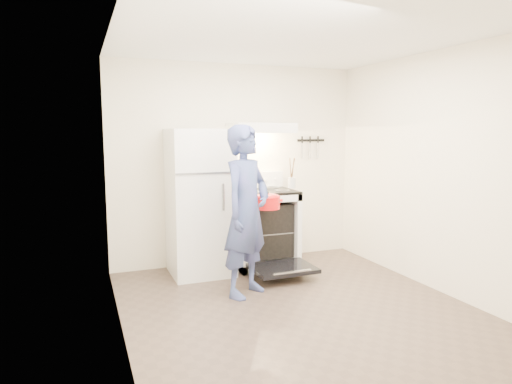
% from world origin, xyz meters
% --- Properties ---
extents(floor, '(3.60, 3.60, 0.00)m').
position_xyz_m(floor, '(0.00, 0.00, 0.00)').
color(floor, '#4F3F34').
rests_on(floor, ground).
extents(back_wall, '(3.20, 0.02, 2.50)m').
position_xyz_m(back_wall, '(0.00, 1.80, 1.25)').
color(back_wall, white).
rests_on(back_wall, ground).
extents(refrigerator, '(0.70, 0.70, 1.70)m').
position_xyz_m(refrigerator, '(-0.58, 1.45, 0.85)').
color(refrigerator, white).
rests_on(refrigerator, floor).
extents(stove_body, '(0.76, 0.65, 0.92)m').
position_xyz_m(stove_body, '(0.23, 1.48, 0.46)').
color(stove_body, white).
rests_on(stove_body, floor).
extents(cooktop, '(0.76, 0.65, 0.03)m').
position_xyz_m(cooktop, '(0.23, 1.48, 0.94)').
color(cooktop, black).
rests_on(cooktop, stove_body).
extents(backsplash, '(0.76, 0.07, 0.20)m').
position_xyz_m(backsplash, '(0.23, 1.76, 1.05)').
color(backsplash, white).
rests_on(backsplash, cooktop).
extents(oven_door, '(0.70, 0.54, 0.04)m').
position_xyz_m(oven_door, '(0.23, 0.88, 0.12)').
color(oven_door, black).
rests_on(oven_door, floor).
extents(oven_rack, '(0.60, 0.52, 0.01)m').
position_xyz_m(oven_rack, '(0.23, 1.48, 0.44)').
color(oven_rack, slate).
rests_on(oven_rack, stove_body).
extents(range_hood, '(0.76, 0.50, 0.12)m').
position_xyz_m(range_hood, '(0.23, 1.55, 1.71)').
color(range_hood, white).
rests_on(range_hood, back_wall).
extents(knife_strip, '(0.40, 0.02, 0.03)m').
position_xyz_m(knife_strip, '(1.05, 1.79, 1.55)').
color(knife_strip, black).
rests_on(knife_strip, back_wall).
extents(pizza_stone, '(0.35, 0.35, 0.02)m').
position_xyz_m(pizza_stone, '(0.13, 1.51, 0.45)').
color(pizza_stone, '#987450').
rests_on(pizza_stone, oven_rack).
extents(tea_kettle, '(0.21, 0.18, 0.26)m').
position_xyz_m(tea_kettle, '(-0.07, 1.70, 1.08)').
color(tea_kettle, '#B8B8BD').
rests_on(tea_kettle, cooktop).
extents(utensil_jar, '(0.11, 0.11, 0.13)m').
position_xyz_m(utensil_jar, '(0.55, 1.33, 1.05)').
color(utensil_jar, silver).
rests_on(utensil_jar, cooktop).
extents(person, '(0.76, 0.71, 1.74)m').
position_xyz_m(person, '(-0.32, 0.58, 0.87)').
color(person, navy).
rests_on(person, floor).
extents(dutch_oven, '(0.35, 0.28, 0.23)m').
position_xyz_m(dutch_oven, '(0.05, 0.91, 0.89)').
color(dutch_oven, red).
rests_on(dutch_oven, person).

